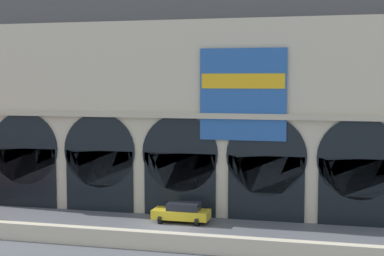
{
  "coord_description": "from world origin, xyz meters",
  "views": [
    {
      "loc": [
        12.31,
        -40.02,
        10.99
      ],
      "look_at": [
        1.01,
        5.0,
        7.19
      ],
      "focal_mm": 54.45,
      "sensor_mm": 36.0,
      "label": 1
    }
  ],
  "objects": [
    {
      "name": "car_center",
      "position": [
        0.75,
        2.82,
        0.8
      ],
      "size": [
        4.4,
        2.22,
        1.55
      ],
      "color": "gold",
      "rests_on": "ground"
    },
    {
      "name": "station_building",
      "position": [
        0.03,
        7.84,
        9.95
      ],
      "size": [
        43.3,
        6.07,
        20.46
      ],
      "color": "beige",
      "rests_on": "ground"
    },
    {
      "name": "quay_parapet_wall",
      "position": [
        0.0,
        -4.62,
        0.59
      ],
      "size": [
        90.0,
        0.7,
        1.18
      ],
      "primitive_type": "cube",
      "color": "beige",
      "rests_on": "ground"
    },
    {
      "name": "ground_plane",
      "position": [
        0.0,
        0.0,
        0.0
      ],
      "size": [
        200.0,
        200.0,
        0.0
      ],
      "primitive_type": "plane",
      "color": "#54565B"
    }
  ]
}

